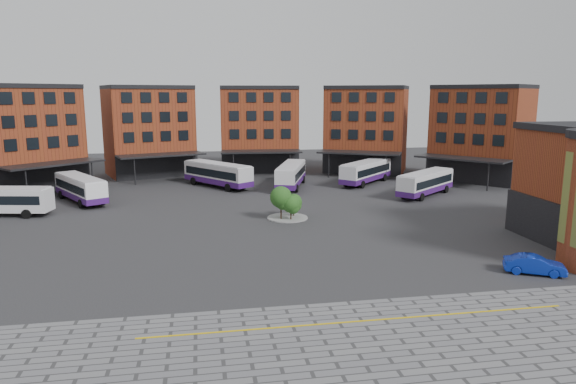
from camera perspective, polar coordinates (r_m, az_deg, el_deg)
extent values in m
plane|color=#28282B|center=(43.87, 0.03, -6.73)|extent=(160.00, 160.00, 0.00)
cube|color=gold|center=(31.61, 8.24, -13.99)|extent=(26.00, 0.15, 0.02)
cube|color=maroon|center=(82.05, -27.15, 5.30)|extent=(16.35, 16.13, 14.00)
cube|color=black|center=(78.24, -25.34, 1.54)|extent=(10.00, 9.07, 4.00)
cube|color=black|center=(81.81, -27.60, 10.38)|extent=(16.55, 16.35, 0.60)
cube|color=black|center=(77.36, -25.70, 6.79)|extent=(8.60, 7.77, 8.00)
cube|color=black|center=(75.90, -24.66, 2.86)|extent=(12.61, 11.97, 0.25)
cylinder|color=black|center=(72.61, -27.05, 0.74)|extent=(0.20, 0.20, 4.00)
cylinder|color=black|center=(76.78, -20.91, 1.71)|extent=(0.20, 0.20, 4.00)
cube|color=maroon|center=(88.24, -15.21, 6.42)|extent=(15.55, 13.69, 14.00)
cube|color=black|center=(84.07, -14.25, 2.83)|extent=(12.45, 4.71, 4.00)
cube|color=black|center=(88.02, -15.45, 11.15)|extent=(15.65, 13.97, 0.60)
cube|color=black|center=(83.22, -14.44, 7.73)|extent=(10.87, 3.87, 8.00)
cube|color=black|center=(81.56, -13.89, 4.03)|extent=(13.72, 8.39, 0.25)
cylinder|color=black|center=(79.03, -16.66, 2.21)|extent=(0.20, 0.20, 4.00)
cylinder|color=black|center=(81.40, -10.40, 2.73)|extent=(0.20, 0.20, 4.00)
cube|color=maroon|center=(90.91, -3.25, 6.89)|extent=(13.67, 10.88, 14.00)
cube|color=black|center=(86.58, -3.07, 3.37)|extent=(13.00, 1.41, 4.00)
cube|color=black|center=(90.70, -3.30, 11.50)|extent=(13.69, 11.18, 0.60)
cube|color=black|center=(85.74, -3.11, 8.13)|extent=(11.42, 0.95, 8.00)
cube|color=black|center=(84.01, -3.00, 4.52)|extent=(13.28, 5.30, 0.25)
cylinder|color=black|center=(82.37, -6.09, 2.94)|extent=(0.20, 0.20, 4.00)
cylinder|color=black|center=(82.83, 0.23, 3.05)|extent=(0.20, 0.20, 4.00)
cube|color=maroon|center=(89.95, 8.71, 6.75)|extent=(16.12, 14.81, 14.00)
cube|color=black|center=(85.68, 8.13, 3.20)|extent=(11.81, 6.35, 4.00)
cube|color=black|center=(89.74, 8.85, 11.40)|extent=(16.26, 15.08, 0.60)
cube|color=black|center=(84.84, 8.24, 8.01)|extent=(10.26, 5.33, 8.00)
cube|color=black|center=(83.13, 7.91, 4.36)|extent=(13.58, 9.82, 0.25)
cylinder|color=black|center=(82.48, 4.55, 2.98)|extent=(0.20, 0.20, 4.00)
cylinder|color=black|center=(81.01, 10.85, 2.68)|extent=(0.20, 0.20, 4.00)
cube|color=maroon|center=(85.40, 20.67, 5.96)|extent=(16.02, 16.39, 14.00)
cube|color=black|center=(81.40, 19.28, 2.30)|extent=(8.74, 10.28, 4.00)
cube|color=black|center=(85.18, 21.00, 10.86)|extent=(16.25, 16.58, 0.60)
cube|color=black|center=(80.53, 19.55, 7.35)|extent=(7.47, 8.86, 8.00)
cube|color=black|center=(78.97, 18.75, 3.55)|extent=(11.73, 12.79, 0.25)
cylinder|color=black|center=(79.35, 15.13, 2.33)|extent=(0.20, 0.20, 4.00)
cylinder|color=black|center=(76.02, 21.34, 1.59)|extent=(0.20, 0.20, 4.00)
cube|color=black|center=(50.68, 26.94, -3.17)|extent=(0.40, 12.00, 4.00)
cube|color=red|center=(43.67, 29.04, -0.75)|extent=(0.12, 2.20, 7.00)
cylinder|color=gray|center=(55.58, -0.06, -2.88)|extent=(4.40, 4.40, 0.12)
cylinder|color=#332114|center=(54.68, -0.78, -2.21)|extent=(0.14, 0.14, 1.77)
sphere|color=#1B531C|center=(54.34, -0.79, -0.58)|extent=(2.33, 2.33, 2.33)
sphere|color=#1B531C|center=(54.34, -0.55, -1.15)|extent=(1.63, 1.63, 1.63)
cylinder|color=#332114|center=(56.17, 0.64, -2.18)|extent=(0.14, 0.14, 1.17)
sphere|color=#1B531C|center=(55.94, 0.64, -1.13)|extent=(1.82, 1.82, 1.82)
sphere|color=#1B531C|center=(55.90, 0.87, -1.51)|extent=(1.27, 1.27, 1.27)
cylinder|color=#332114|center=(54.52, 0.32, -2.53)|extent=(0.14, 0.14, 1.27)
sphere|color=#1B531C|center=(54.26, 0.33, -1.35)|extent=(1.88, 1.88, 1.88)
sphere|color=#1B531C|center=(54.24, 0.56, -1.77)|extent=(1.32, 1.32, 1.32)
cylinder|color=black|center=(62.13, -27.06, -2.19)|extent=(1.05, 0.49, 1.02)
cylinder|color=black|center=(64.32, -26.01, -1.69)|extent=(1.05, 0.49, 1.02)
cube|color=white|center=(68.67, -22.07, 0.49)|extent=(8.05, 11.19, 2.55)
cube|color=black|center=(68.64, -22.09, 0.64)|extent=(7.64, 10.43, 0.99)
cube|color=silver|center=(68.46, -22.15, 1.59)|extent=(7.73, 10.74, 0.12)
cube|color=black|center=(73.94, -23.48, 1.26)|extent=(1.97, 1.22, 1.15)
cube|color=#401769|center=(68.83, -22.02, -0.25)|extent=(8.10, 11.24, 0.73)
cylinder|color=black|center=(71.98, -23.91, -0.28)|extent=(0.80, 1.06, 1.04)
cylinder|color=black|center=(72.73, -21.95, -0.02)|extent=(0.80, 1.06, 1.04)
cylinder|color=black|center=(65.09, -22.05, -1.23)|extent=(0.80, 1.06, 1.04)
cylinder|color=black|center=(65.91, -19.91, -0.94)|extent=(0.80, 1.06, 1.04)
cube|color=silver|center=(74.60, -7.83, 2.07)|extent=(9.60, 11.59, 2.75)
cube|color=black|center=(74.57, -7.83, 2.22)|extent=(9.06, 10.83, 1.07)
cube|color=silver|center=(74.40, -7.86, 3.16)|extent=(9.22, 11.12, 0.13)
cube|color=black|center=(79.36, -10.58, 2.70)|extent=(1.99, 1.52, 1.23)
cube|color=#401769|center=(74.76, -7.81, 1.33)|extent=(9.66, 11.64, 0.79)
cylinder|color=black|center=(77.10, -10.45, 1.20)|extent=(0.94, 1.10, 1.12)
cylinder|color=black|center=(78.75, -8.80, 1.45)|extent=(0.94, 1.10, 1.12)
cylinder|color=black|center=(70.94, -6.69, 0.48)|extent=(0.94, 1.10, 1.12)
cylinder|color=black|center=(72.73, -4.99, 0.76)|extent=(0.94, 1.10, 1.12)
cube|color=silver|center=(73.66, 0.33, 2.01)|extent=(6.37, 12.21, 2.66)
cube|color=black|center=(73.63, 0.33, 2.16)|extent=(6.12, 11.32, 1.03)
cube|color=silver|center=(73.46, 0.33, 3.08)|extent=(6.11, 11.72, 0.13)
cube|color=black|center=(79.39, 0.95, 2.83)|extent=(2.23, 0.85, 1.20)
cube|color=#401769|center=(73.81, 0.33, 1.28)|extent=(6.42, 12.26, 0.76)
cylinder|color=black|center=(77.82, -0.25, 1.46)|extent=(0.65, 1.14, 1.09)
cylinder|color=black|center=(77.45, 1.74, 1.41)|extent=(0.65, 1.14, 1.09)
cylinder|color=black|center=(70.37, -1.21, 0.45)|extent=(0.65, 1.14, 1.09)
cylinder|color=black|center=(69.97, 0.98, 0.39)|extent=(0.65, 1.14, 1.09)
cube|color=white|center=(77.56, 8.66, 2.33)|extent=(10.25, 10.41, 2.65)
cube|color=black|center=(77.53, 8.66, 2.47)|extent=(9.62, 9.77, 1.03)
cube|color=silver|center=(77.37, 8.69, 3.34)|extent=(9.84, 10.00, 0.13)
cube|color=black|center=(82.79, 10.44, 2.98)|extent=(1.73, 1.69, 1.19)
cube|color=#401769|center=(77.71, 8.64, 1.64)|extent=(10.30, 10.47, 0.76)
cylinder|color=black|center=(81.74, 8.95, 1.78)|extent=(0.99, 1.00, 1.08)
cylinder|color=black|center=(80.64, 10.68, 1.60)|extent=(0.99, 1.00, 1.08)
cylinder|color=black|center=(75.02, 6.43, 1.03)|extent=(0.99, 1.00, 1.08)
cylinder|color=black|center=(73.81, 8.28, 0.83)|extent=(0.99, 1.00, 1.08)
cube|color=white|center=(69.96, 15.05, 1.08)|extent=(10.37, 9.15, 2.52)
cube|color=black|center=(69.93, 15.06, 1.22)|extent=(9.71, 8.63, 0.98)
cube|color=silver|center=(69.76, 15.11, 2.14)|extent=(9.95, 8.79, 0.12)
cube|color=black|center=(74.91, 16.92, 1.79)|extent=(1.48, 1.76, 1.13)
cube|color=#401769|center=(70.11, 15.02, 0.35)|extent=(10.42, 9.21, 0.72)
cylinder|color=black|center=(73.94, 15.34, 0.54)|extent=(0.99, 0.89, 1.03)
cylinder|color=black|center=(72.90, 17.15, 0.30)|extent=(0.99, 0.89, 1.03)
cylinder|color=black|center=(67.57, 12.68, -0.28)|extent=(0.99, 0.89, 1.03)
cylinder|color=black|center=(66.43, 14.63, -0.56)|extent=(0.99, 0.89, 1.03)
imported|color=#0C259E|center=(42.80, 25.71, -7.29)|extent=(4.52, 3.30, 1.42)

